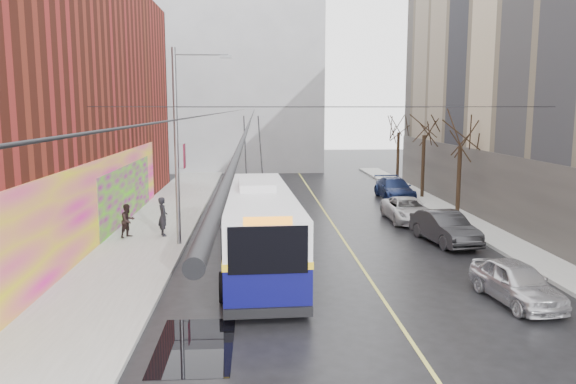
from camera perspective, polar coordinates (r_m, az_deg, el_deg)
name	(u,v)px	position (r m, az deg, el deg)	size (l,w,h in m)	color
ground	(350,327)	(17.02, 6.35, -13.44)	(140.00, 140.00, 0.00)	black
sidewalk_left	(150,236)	(28.74, -13.83, -4.33)	(4.00, 60.00, 0.15)	gray
sidewalk_right	(485,231)	(30.60, 19.36, -3.79)	(2.00, 60.00, 0.15)	gray
lane_line	(334,226)	(30.52, 4.74, -3.50)	(0.12, 50.00, 0.01)	#BFB74C
building_far	(224,82)	(60.68, -6.53, 11.01)	(20.50, 12.10, 18.00)	gray
streetlight_pole	(180,142)	(25.82, -10.93, 5.04)	(2.65, 0.60, 9.00)	slate
catenary_wires	(259,110)	(30.32, -2.98, 8.33)	(18.00, 60.00, 0.22)	black
tree_near	(461,132)	(33.69, 17.16, 5.82)	(3.20, 3.20, 6.40)	black
tree_mid	(424,124)	(40.31, 13.70, 6.74)	(3.20, 3.20, 6.68)	black
tree_far	(399,123)	(47.05, 11.20, 6.91)	(3.20, 3.20, 6.57)	black
puddle	(195,346)	(15.89, -9.46, -15.15)	(2.07, 3.82, 0.01)	black
pigeons_flying	(283,96)	(25.34, -0.53, 9.69)	(3.07, 2.81, 2.18)	slate
trolleybus	(258,226)	(22.56, -3.09, -3.49)	(3.37, 12.71, 5.97)	#090943
parked_car_a	(516,282)	(20.13, 22.18, -8.47)	(1.62, 4.02, 1.37)	#B8B7BC
parked_car_b	(445,228)	(27.59, 15.64, -3.50)	(1.59, 4.56, 1.50)	#2B2B2D
parked_car_c	(407,210)	(32.35, 12.04, -1.78)	(2.21, 4.79, 1.33)	#BDBDBF
parked_car_d	(394,189)	(40.10, 10.76, 0.34)	(2.07, 5.09, 1.48)	#16234F
following_car	(227,205)	(33.08, -6.19, -1.30)	(1.71, 4.26, 1.45)	silver
pedestrian_a	(163,216)	(28.06, -12.59, -2.44)	(0.70, 0.46, 1.91)	black
pedestrian_b	(128,221)	(28.18, -15.96, -2.82)	(0.79, 0.62, 1.63)	black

